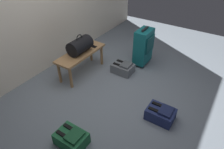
{
  "coord_description": "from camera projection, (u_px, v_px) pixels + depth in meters",
  "views": [
    {
      "loc": [
        -2.17,
        -1.28,
        2.19
      ],
      "look_at": [
        0.09,
        0.2,
        0.25
      ],
      "focal_mm": 32.42,
      "sensor_mm": 36.0,
      "label": 1
    }
  ],
  "objects": [
    {
      "name": "ground_plane",
      "position": [
        119.0,
        93.0,
        3.32
      ],
      "size": [
        6.6,
        6.6,
        0.0
      ],
      "primitive_type": "plane",
      "color": "slate"
    },
    {
      "name": "backpack_grey",
      "position": [
        123.0,
        68.0,
        3.76
      ],
      "size": [
        0.28,
        0.38,
        0.21
      ],
      "color": "slate",
      "rests_on": "ground"
    },
    {
      "name": "backpack_green",
      "position": [
        71.0,
        138.0,
        2.5
      ],
      "size": [
        0.28,
        0.38,
        0.21
      ],
      "color": "#1E6038",
      "rests_on": "ground"
    },
    {
      "name": "cell_phone",
      "position": [
        93.0,
        46.0,
        3.74
      ],
      "size": [
        0.07,
        0.14,
        0.01
      ],
      "color": "black",
      "rests_on": "bench"
    },
    {
      "name": "duffel_bag_black",
      "position": [
        80.0,
        46.0,
        3.49
      ],
      "size": [
        0.44,
        0.26,
        0.34
      ],
      "color": "black",
      "rests_on": "bench"
    },
    {
      "name": "backpack_navy",
      "position": [
        161.0,
        114.0,
        2.83
      ],
      "size": [
        0.28,
        0.38,
        0.21
      ],
      "color": "navy",
      "rests_on": "ground"
    },
    {
      "name": "suitcase_upright_teal",
      "position": [
        143.0,
        46.0,
        3.85
      ],
      "size": [
        0.4,
        0.26,
        0.75
      ],
      "color": "#14666B",
      "rests_on": "ground"
    },
    {
      "name": "bench",
      "position": [
        81.0,
        56.0,
        3.6
      ],
      "size": [
        1.0,
        0.36,
        0.43
      ],
      "color": "#A87A4C",
      "rests_on": "ground"
    }
  ]
}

